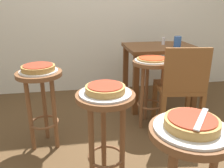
% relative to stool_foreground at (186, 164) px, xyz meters
% --- Properties ---
extents(ground_plane, '(6.00, 6.00, 0.00)m').
position_rel_stool_foreground_xyz_m(ground_plane, '(-0.10, 0.78, -0.50)').
color(ground_plane, brown).
extents(stool_foreground, '(0.37, 0.37, 0.68)m').
position_rel_stool_foreground_xyz_m(stool_foreground, '(0.00, 0.00, 0.00)').
color(stool_foreground, brown).
rests_on(stool_foreground, ground_plane).
extents(serving_plate_foreground, '(0.33, 0.33, 0.01)m').
position_rel_stool_foreground_xyz_m(serving_plate_foreground, '(-0.00, 0.00, 0.19)').
color(serving_plate_foreground, silver).
rests_on(serving_plate_foreground, stool_foreground).
extents(pizza_foreground, '(0.24, 0.24, 0.05)m').
position_rel_stool_foreground_xyz_m(pizza_foreground, '(-0.00, 0.00, 0.22)').
color(pizza_foreground, tan).
rests_on(pizza_foreground, serving_plate_foreground).
extents(stool_middle, '(0.37, 0.37, 0.68)m').
position_rel_stool_foreground_xyz_m(stool_middle, '(-0.31, 0.48, 0.00)').
color(stool_middle, brown).
rests_on(stool_middle, ground_plane).
extents(serving_plate_middle, '(0.32, 0.32, 0.01)m').
position_rel_stool_foreground_xyz_m(serving_plate_middle, '(-0.31, 0.48, 0.19)').
color(serving_plate_middle, silver).
rests_on(serving_plate_middle, stool_middle).
extents(pizza_middle, '(0.24, 0.24, 0.05)m').
position_rel_stool_foreground_xyz_m(pizza_middle, '(-0.31, 0.48, 0.22)').
color(pizza_middle, tan).
rests_on(pizza_middle, serving_plate_middle).
extents(stool_leftside, '(0.37, 0.37, 0.68)m').
position_rel_stool_foreground_xyz_m(stool_leftside, '(-0.78, 1.03, 0.00)').
color(stool_leftside, brown).
rests_on(stool_leftside, ground_plane).
extents(serving_plate_leftside, '(0.30, 0.30, 0.01)m').
position_rel_stool_foreground_xyz_m(serving_plate_leftside, '(-0.78, 1.03, 0.19)').
color(serving_plate_leftside, silver).
rests_on(serving_plate_leftside, stool_leftside).
extents(pizza_leftside, '(0.26, 0.26, 0.05)m').
position_rel_stool_foreground_xyz_m(pizza_leftside, '(-0.78, 1.03, 0.22)').
color(pizza_leftside, '#B78442').
rests_on(pizza_leftside, serving_plate_leftside).
extents(stool_rear, '(0.37, 0.37, 0.68)m').
position_rel_stool_foreground_xyz_m(stool_rear, '(0.24, 1.24, 0.00)').
color(stool_rear, brown).
rests_on(stool_rear, ground_plane).
extents(serving_plate_rear, '(0.33, 0.33, 0.01)m').
position_rel_stool_foreground_xyz_m(serving_plate_rear, '(0.24, 1.24, 0.19)').
color(serving_plate_rear, silver).
rests_on(serving_plate_rear, stool_rear).
extents(pizza_rear, '(0.29, 0.29, 0.02)m').
position_rel_stool_foreground_xyz_m(pizza_rear, '(0.24, 1.24, 0.20)').
color(pizza_rear, '#B78442').
rests_on(pizza_rear, serving_plate_rear).
extents(dining_table, '(0.81, 0.61, 0.73)m').
position_rel_stool_foreground_xyz_m(dining_table, '(0.51, 1.75, 0.09)').
color(dining_table, brown).
rests_on(dining_table, ground_plane).
extents(cup_near_edge, '(0.08, 0.08, 0.12)m').
position_rel_stool_foreground_xyz_m(cup_near_edge, '(0.67, 1.64, 0.29)').
color(cup_near_edge, '#3360B2').
rests_on(cup_near_edge, dining_table).
extents(condiment_shaker, '(0.04, 0.04, 0.09)m').
position_rel_stool_foreground_xyz_m(condiment_shaker, '(0.57, 1.81, 0.27)').
color(condiment_shaker, white).
rests_on(condiment_shaker, dining_table).
extents(wooden_chair, '(0.45, 0.45, 0.85)m').
position_rel_stool_foreground_xyz_m(wooden_chair, '(0.48, 1.08, -0.03)').
color(wooden_chair, brown).
rests_on(wooden_chair, ground_plane).
extents(pizza_server_knife, '(0.16, 0.19, 0.01)m').
position_rel_stool_foreground_xyz_m(pizza_server_knife, '(0.03, -0.02, 0.24)').
color(pizza_server_knife, silver).
rests_on(pizza_server_knife, pizza_foreground).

